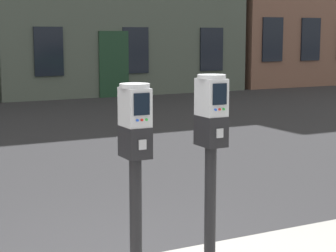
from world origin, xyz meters
The scene contains 2 objects.
parking_meter_near_kerb centered at (-0.05, -0.33, 1.18)m, with size 0.22×0.25×1.50m.
parking_meter_twin_adjacent centered at (0.59, -0.33, 1.21)m, with size 0.22×0.25×1.55m.
Camera 1 is at (-1.80, -4.17, 1.98)m, focal length 63.97 mm.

